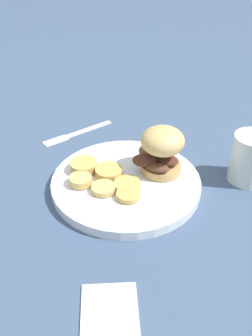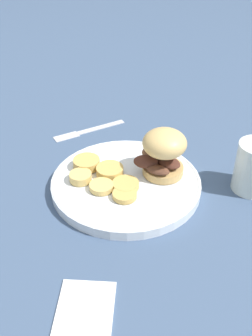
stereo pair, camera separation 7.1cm
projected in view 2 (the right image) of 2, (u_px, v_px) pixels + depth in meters
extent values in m
plane|color=#3D5170|center=(126.00, 187.00, 0.74)|extent=(4.00, 4.00, 0.00)
cylinder|color=white|center=(126.00, 183.00, 0.73)|extent=(0.28, 0.28, 0.02)
torus|color=white|center=(126.00, 180.00, 0.73)|extent=(0.28, 0.28, 0.01)
cylinder|color=tan|center=(163.00, 169.00, 0.74)|extent=(0.08, 0.08, 0.02)
ellipsoid|color=#563323|center=(158.00, 170.00, 0.71)|extent=(0.04, 0.05, 0.01)
ellipsoid|color=#4C281E|center=(146.00, 162.00, 0.73)|extent=(0.05, 0.06, 0.02)
ellipsoid|color=brown|center=(155.00, 153.00, 0.75)|extent=(0.07, 0.07, 0.02)
ellipsoid|color=#4C281E|center=(168.00, 163.00, 0.73)|extent=(0.04, 0.05, 0.01)
ellipsoid|color=#DBB26B|center=(165.00, 143.00, 0.71)|extent=(0.08, 0.08, 0.05)
cylinder|color=tan|center=(126.00, 185.00, 0.71)|extent=(0.05, 0.05, 0.01)
cylinder|color=#DBB766|center=(101.00, 187.00, 0.70)|extent=(0.04, 0.04, 0.01)
cylinder|color=tan|center=(87.00, 163.00, 0.76)|extent=(0.05, 0.05, 0.02)
cylinder|color=tan|center=(125.00, 195.00, 0.68)|extent=(0.04, 0.04, 0.01)
cylinder|color=#DBB766|center=(81.00, 177.00, 0.72)|extent=(0.04, 0.04, 0.01)
cylinder|color=tan|center=(110.00, 171.00, 0.74)|extent=(0.05, 0.05, 0.01)
cube|color=silver|center=(101.00, 127.00, 0.92)|extent=(0.12, 0.05, 0.00)
cube|color=silver|center=(66.00, 136.00, 0.89)|extent=(0.06, 0.04, 0.00)
cube|color=white|center=(84.00, 317.00, 0.51)|extent=(0.14, 0.13, 0.01)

